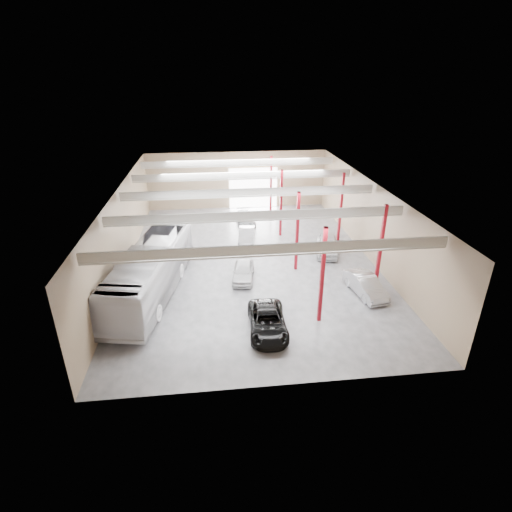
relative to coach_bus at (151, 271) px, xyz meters
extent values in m
cube|color=#4B4C51|center=(8.15, 4.81, -1.97)|extent=(22.00, 32.00, 0.01)
cube|color=#9E9E99|center=(8.15, 4.81, 5.03)|extent=(22.00, 32.00, 0.12)
cube|color=#775E4A|center=(8.15, 20.81, 1.53)|extent=(22.00, 0.12, 7.00)
cube|color=#775E4A|center=(8.15, -11.19, 1.53)|extent=(22.00, 0.12, 7.00)
cube|color=#775E4A|center=(-2.85, 4.81, 1.53)|extent=(0.12, 32.00, 7.00)
cube|color=#775E4A|center=(19.15, 4.81, 1.53)|extent=(0.12, 32.00, 7.00)
cube|color=white|center=(10.15, 20.66, 0.53)|extent=(6.00, 0.20, 5.00)
cube|color=maroon|center=(11.95, -5.19, 1.53)|extent=(0.25, 0.25, 7.00)
cube|color=maroon|center=(11.95, 2.81, 1.53)|extent=(0.25, 0.25, 7.00)
cube|color=maroon|center=(11.95, 10.81, 1.53)|extent=(0.25, 0.25, 7.00)
cube|color=maroon|center=(11.95, 17.81, 1.53)|extent=(0.25, 0.25, 7.00)
cube|color=maroon|center=(17.65, -1.19, 1.53)|extent=(0.25, 0.25, 7.00)
cube|color=maroon|center=(17.65, 8.81, 1.53)|extent=(0.25, 0.25, 7.00)
cube|color=beige|center=(8.15, -7.19, 4.58)|extent=(21.60, 0.15, 0.60)
cube|color=beige|center=(8.15, -7.19, 4.18)|extent=(21.60, 0.10, 0.10)
cube|color=beige|center=(8.15, -1.19, 4.58)|extent=(21.60, 0.15, 0.60)
cube|color=beige|center=(8.15, -1.19, 4.18)|extent=(21.60, 0.10, 0.10)
cube|color=beige|center=(8.15, 4.81, 4.58)|extent=(21.60, 0.15, 0.60)
cube|color=beige|center=(8.15, 4.81, 4.18)|extent=(21.60, 0.10, 0.10)
cube|color=beige|center=(8.15, 10.81, 4.58)|extent=(21.60, 0.15, 0.60)
cube|color=beige|center=(8.15, 10.81, 4.18)|extent=(21.60, 0.10, 0.10)
cube|color=beige|center=(8.15, 16.81, 4.58)|extent=(21.60, 0.15, 0.60)
cube|color=beige|center=(8.15, 16.81, 4.18)|extent=(21.60, 0.10, 0.10)
imported|color=silver|center=(0.00, 0.00, 0.00)|extent=(5.90, 14.52, 3.94)
imported|color=black|center=(8.18, -6.04, -1.23)|extent=(2.67, 5.40, 1.47)
imported|color=silver|center=(7.22, 1.53, -1.24)|extent=(2.34, 4.47, 1.45)
imported|color=#B5B5BA|center=(8.22, 9.31, -1.25)|extent=(2.10, 4.52, 1.43)
imported|color=slate|center=(8.63, 14.51, -1.31)|extent=(2.03, 4.65, 1.33)
imported|color=#9E9EA2|center=(16.45, -2.05, -1.20)|extent=(2.36, 4.90, 1.55)
imported|color=silver|center=(15.62, 5.79, -1.13)|extent=(3.15, 5.26, 1.68)
camera|label=1|loc=(4.86, -28.01, 14.00)|focal=28.00mm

